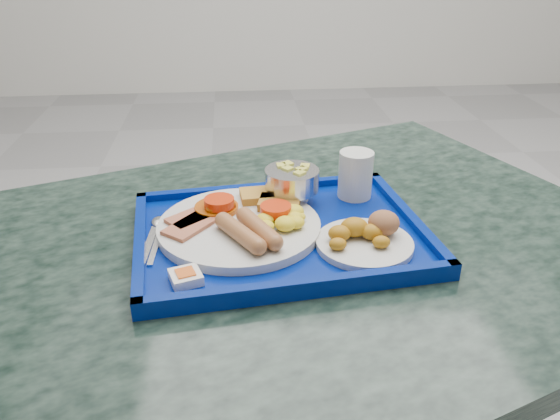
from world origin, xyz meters
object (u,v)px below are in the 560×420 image
(bread_plate, at_px, (366,236))
(juice_cup, at_px, (356,173))
(table, at_px, (264,346))
(tray, at_px, (280,234))
(main_plate, at_px, (244,222))
(fruit_bowl, at_px, (292,181))

(bread_plate, xyz_separation_m, juice_cup, (0.02, 0.18, 0.03))
(table, distance_m, tray, 0.22)
(tray, bearing_deg, table, -141.50)
(tray, distance_m, juice_cup, 0.20)
(main_plate, xyz_separation_m, fruit_bowl, (0.09, 0.10, 0.03))
(tray, xyz_separation_m, main_plate, (-0.06, 0.01, 0.02))
(tray, relative_size, fruit_bowl, 5.19)
(tray, height_order, juice_cup, juice_cup)
(table, height_order, bread_plate, bread_plate)
(table, height_order, fruit_bowl, fruit_bowl)
(juice_cup, bearing_deg, tray, -141.27)
(tray, bearing_deg, fruit_bowl, 73.46)
(bread_plate, height_order, juice_cup, juice_cup)
(main_plate, bearing_deg, tray, -9.85)
(bread_plate, distance_m, juice_cup, 0.18)
(table, relative_size, tray, 2.96)
(tray, height_order, fruit_bowl, fruit_bowl)
(bread_plate, relative_size, fruit_bowl, 1.57)
(main_plate, xyz_separation_m, juice_cup, (0.21, 0.11, 0.03))
(tray, relative_size, main_plate, 1.88)
(table, relative_size, juice_cup, 17.08)
(main_plate, height_order, juice_cup, juice_cup)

